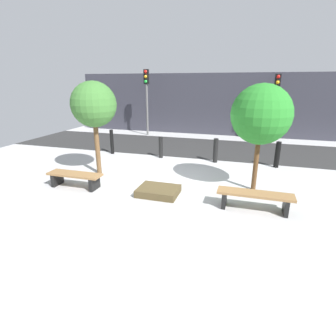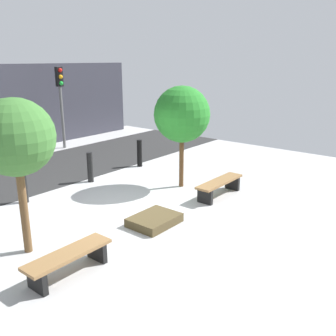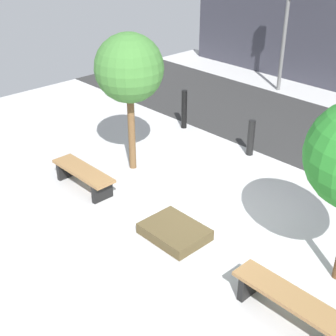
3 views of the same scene
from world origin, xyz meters
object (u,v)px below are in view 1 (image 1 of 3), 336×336
planter_bed (158,191)px  bench_right (255,197)px  bollard_center (216,151)px  traffic_light_west (147,91)px  tree_behind_left_bench (94,105)px  bollard_far_left (112,142)px  tree_behind_right_bench (261,115)px  traffic_light_mid_west (276,96)px  bollard_right (277,155)px  bench_left (75,177)px  bollard_left (161,147)px

planter_bed → bench_right: bearing=-4.5°
bollard_center → traffic_light_west: size_ratio=0.26×
bench_right → tree_behind_left_bench: tree_behind_left_bench is taller
bench_right → bollard_far_left: (-5.87, 3.78, 0.20)m
tree_behind_left_bench → tree_behind_right_bench: bearing=0.0°
bollard_center → traffic_light_west: (-4.54, 4.46, 2.06)m
traffic_light_mid_west → bollard_right: bearing=-91.0°
bench_left → traffic_light_mid_west: bearing=53.8°
tree_behind_right_bench → bollard_far_left: bearing=157.3°
bollard_far_left → bollard_center: size_ratio=1.12×
bollard_right → bench_left: bearing=-147.2°
bench_left → bollard_right: bollard_right is taller
bollard_far_left → traffic_light_west: traffic_light_west is taller
bollard_right → traffic_light_west: traffic_light_west is taller
traffic_light_west → bollard_far_left: bearing=-89.0°
bollard_left → traffic_light_west: (-2.31, 4.46, 2.09)m
planter_bed → traffic_light_west: traffic_light_west is taller
bollard_center → traffic_light_mid_west: 5.36m
tree_behind_right_bench → bollard_far_left: tree_behind_right_bench is taller
traffic_light_west → bench_left: bearing=-83.8°
tree_behind_left_bench → traffic_light_west: 6.98m
bollard_center → traffic_light_mid_west: bearing=62.7°
tree_behind_right_bench → bollard_center: 3.30m
planter_bed → traffic_light_west: bearing=113.1°
bench_right → planter_bed: size_ratio=1.61×
planter_bed → bollard_far_left: 4.91m
traffic_light_mid_west → bench_right: bearing=-96.2°
bench_left → tree_behind_left_bench: (0.00, 1.33, 1.98)m
bollard_far_left → traffic_light_mid_west: traffic_light_mid_west is taller
bench_left → planter_bed: bearing=4.1°
tree_behind_left_bench → bollard_left: 3.38m
bollard_right → tree_behind_left_bench: bearing=-157.3°
traffic_light_mid_west → tree_behind_right_bench: bearing=-97.4°
bench_right → bollard_left: (-3.64, 3.78, 0.11)m
tree_behind_left_bench → bench_left: bearing=-90.0°
bench_left → bollard_far_left: (-0.81, 3.78, 0.21)m
bench_left → bench_right: (5.06, 0.00, 0.02)m
planter_bed → bollard_right: bollard_right is taller
bollard_right → bollard_center: bearing=180.0°
tree_behind_left_bench → traffic_light_mid_west: 9.12m
planter_bed → bollard_far_left: (-3.34, 3.58, 0.42)m
bench_left → bollard_far_left: bearing=101.8°
planter_bed → bollard_far_left: size_ratio=1.06×
traffic_light_west → tree_behind_left_bench: bearing=-82.6°
bollard_center → bench_right: bearing=-69.5°
planter_bed → tree_behind_right_bench: tree_behind_right_bench is taller
bollard_far_left → bollard_center: bearing=0.0°
bench_right → bollard_right: bearing=78.2°
tree_behind_left_bench → tree_behind_right_bench: 5.06m
traffic_light_mid_west → bollard_center: bearing=-117.3°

